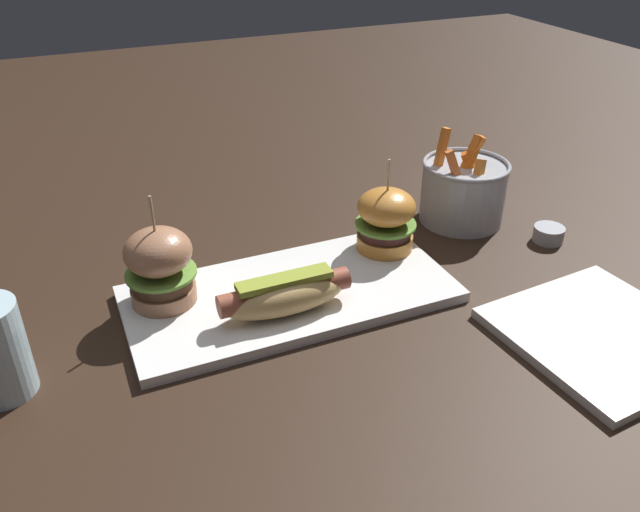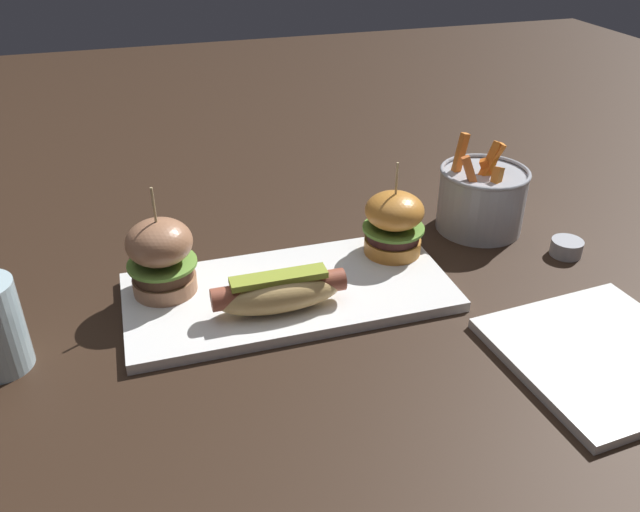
# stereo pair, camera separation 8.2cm
# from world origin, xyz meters

# --- Properties ---
(ground_plane) EXTENTS (3.00, 3.00, 0.00)m
(ground_plane) POSITION_xyz_m (0.00, 0.00, 0.00)
(ground_plane) COLOR black
(platter_main) EXTENTS (0.42, 0.20, 0.01)m
(platter_main) POSITION_xyz_m (0.00, 0.00, 0.01)
(platter_main) COLOR white
(platter_main) RESTS_ON ground
(hot_dog) EXTENTS (0.16, 0.06, 0.05)m
(hot_dog) POSITION_xyz_m (-0.02, -0.04, 0.04)
(hot_dog) COLOR tan
(hot_dog) RESTS_ON platter_main
(slider_left) EXTENTS (0.09, 0.09, 0.14)m
(slider_left) POSITION_xyz_m (-0.15, 0.04, 0.06)
(slider_left) COLOR #A16E4E
(slider_left) RESTS_ON platter_main
(slider_right) EXTENTS (0.09, 0.09, 0.13)m
(slider_right) POSITION_xyz_m (0.16, 0.05, 0.06)
(slider_right) COLOR #C87E31
(slider_right) RESTS_ON platter_main
(fries_bucket) EXTENTS (0.13, 0.13, 0.15)m
(fries_bucket) POSITION_xyz_m (0.33, 0.10, 0.05)
(fries_bucket) COLOR #A8AAB2
(fries_bucket) RESTS_ON ground
(sauce_ramekin) EXTENTS (0.04, 0.04, 0.02)m
(sauce_ramekin) POSITION_xyz_m (0.41, -0.01, 0.01)
(sauce_ramekin) COLOR #A8AAB2
(sauce_ramekin) RESTS_ON ground
(side_plate) EXTENTS (0.23, 0.23, 0.01)m
(side_plate) POSITION_xyz_m (0.31, -0.22, 0.01)
(side_plate) COLOR white
(side_plate) RESTS_ON ground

